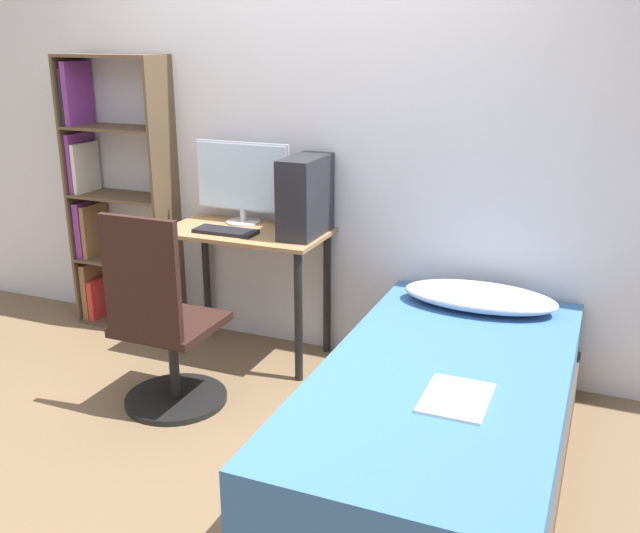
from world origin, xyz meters
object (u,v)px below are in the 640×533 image
(monitor, at_px, (242,180))
(keyboard, at_px, (226,231))
(office_chair, at_px, (164,337))
(pc_tower, at_px, (305,196))
(bed, at_px, (441,422))
(bookshelf, at_px, (108,199))

(monitor, xyz_separation_m, keyboard, (0.02, -0.24, -0.24))
(office_chair, xyz_separation_m, pc_tower, (0.42, 0.77, 0.58))
(office_chair, xyz_separation_m, bed, (1.39, -0.02, -0.14))
(keyboard, xyz_separation_m, pc_tower, (0.42, 0.14, 0.20))
(pc_tower, bearing_deg, monitor, 167.01)
(office_chair, bearing_deg, monitor, 91.12)
(keyboard, relative_size, pc_tower, 0.83)
(bookshelf, height_order, keyboard, bookshelf)
(monitor, distance_m, pc_tower, 0.45)
(keyboard, height_order, pc_tower, pc_tower)
(bookshelf, relative_size, office_chair, 1.65)
(pc_tower, bearing_deg, office_chair, -118.74)
(office_chair, height_order, bed, office_chair)
(bookshelf, bearing_deg, keyboard, -12.69)
(bookshelf, distance_m, office_chair, 1.34)
(office_chair, bearing_deg, bookshelf, 138.48)
(keyboard, bearing_deg, bed, -25.21)
(office_chair, height_order, pc_tower, pc_tower)
(bookshelf, height_order, office_chair, bookshelf)
(bed, relative_size, pc_tower, 4.72)
(bookshelf, height_order, pc_tower, bookshelf)
(office_chair, relative_size, monitor, 1.73)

